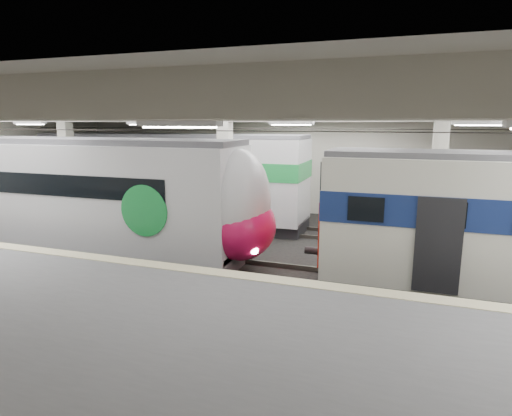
% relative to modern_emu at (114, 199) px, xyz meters
% --- Properties ---
extents(station_hall, '(36.00, 24.00, 5.75)m').
position_rel_modern_emu_xyz_m(station_hall, '(6.23, -1.74, 1.08)').
color(station_hall, black).
rests_on(station_hall, ground).
extents(modern_emu, '(13.60, 2.81, 4.40)m').
position_rel_modern_emu_xyz_m(modern_emu, '(0.00, 0.00, 0.00)').
color(modern_emu, silver).
rests_on(modern_emu, ground).
extents(far_train, '(13.88, 2.97, 4.43)m').
position_rel_modern_emu_xyz_m(far_train, '(-0.94, 5.50, 0.12)').
color(far_train, silver).
rests_on(far_train, ground).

